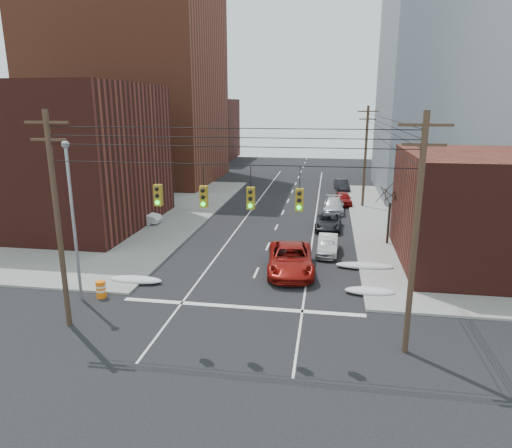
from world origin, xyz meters
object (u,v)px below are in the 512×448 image
(parked_car_b, at_px, (328,244))
(construction_barrel, at_px, (101,289))
(parked_car_c, at_px, (328,222))
(red_pickup, at_px, (291,259))
(lot_car_a, at_px, (139,216))
(lot_car_d, at_px, (92,208))
(parked_car_d, at_px, (334,205))
(parked_car_a, at_px, (328,247))
(lot_car_c, at_px, (69,225))
(parked_car_e, at_px, (343,198))
(lot_car_b, at_px, (129,213))
(parked_car_f, at_px, (342,185))

(parked_car_b, bearing_deg, construction_barrel, -140.05)
(parked_car_b, relative_size, parked_car_c, 0.86)
(red_pickup, distance_m, parked_car_b, 5.21)
(lot_car_a, height_order, lot_car_d, lot_car_a)
(parked_car_c, distance_m, lot_car_a, 17.85)
(parked_car_d, relative_size, lot_car_a, 1.24)
(construction_barrel, bearing_deg, lot_car_a, 105.40)
(parked_car_a, bearing_deg, construction_barrel, -135.89)
(construction_barrel, bearing_deg, lot_car_d, 119.68)
(lot_car_a, distance_m, lot_car_c, 6.35)
(parked_car_d, bearing_deg, red_pickup, -98.68)
(parked_car_e, bearing_deg, construction_barrel, -123.20)
(parked_car_b, bearing_deg, lot_car_d, 162.09)
(parked_car_b, height_order, lot_car_b, lot_car_b)
(red_pickup, height_order, parked_car_f, red_pickup)
(parked_car_d, height_order, lot_car_b, lot_car_b)
(parked_car_b, height_order, parked_car_d, parked_car_d)
(lot_car_a, bearing_deg, red_pickup, -120.64)
(parked_car_a, xyz_separation_m, parked_car_d, (0.50, 14.34, 0.10))
(parked_car_d, relative_size, lot_car_b, 1.00)
(red_pickup, relative_size, parked_car_c, 1.35)
(lot_car_c, height_order, construction_barrel, lot_car_c)
(parked_car_e, height_order, lot_car_c, lot_car_c)
(red_pickup, xyz_separation_m, lot_car_d, (-21.66, 12.99, -0.15))
(lot_car_b, relative_size, lot_car_d, 1.40)
(red_pickup, relative_size, construction_barrel, 6.49)
(parked_car_c, distance_m, construction_barrel, 22.00)
(parked_car_f, xyz_separation_m, lot_car_c, (-24.09, -25.24, 0.16))
(parked_car_c, relative_size, parked_car_f, 1.10)
(parked_car_b, xyz_separation_m, lot_car_d, (-24.16, 8.42, 0.08))
(parked_car_d, relative_size, construction_barrel, 5.01)
(lot_car_d, relative_size, construction_barrel, 3.58)
(parked_car_f, xyz_separation_m, lot_car_a, (-19.41, -20.95, 0.10))
(parked_car_c, bearing_deg, lot_car_b, -176.21)
(parked_car_b, bearing_deg, parked_car_c, 91.31)
(parked_car_a, bearing_deg, parked_car_f, 93.49)
(parked_car_f, bearing_deg, parked_car_b, -101.04)
(parked_car_c, height_order, lot_car_d, lot_car_d)
(parked_car_e, bearing_deg, parked_car_b, -100.66)
(parked_car_a, xyz_separation_m, construction_barrel, (-13.30, -10.12, -0.11))
(red_pickup, distance_m, parked_car_a, 4.76)
(parked_car_d, distance_m, parked_car_f, 12.91)
(lot_car_d, bearing_deg, lot_car_b, -87.17)
(parked_car_d, bearing_deg, parked_car_c, -93.52)
(parked_car_d, height_order, lot_car_d, parked_car_d)
(lot_car_b, bearing_deg, parked_car_a, -109.85)
(parked_car_c, height_order, parked_car_e, parked_car_e)
(parked_car_c, relative_size, construction_barrel, 4.79)
(parked_car_a, distance_m, parked_car_d, 14.35)
(parked_car_b, relative_size, parked_car_d, 0.82)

